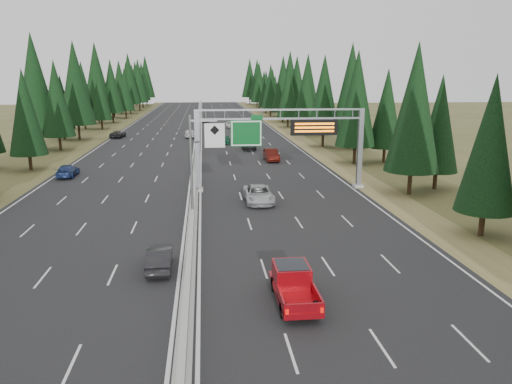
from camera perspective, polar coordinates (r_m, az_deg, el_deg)
The scene contains 19 objects.
road at distance 92.84m, azimuth -6.61°, elevation 6.26°, with size 32.00×260.00×0.08m, color black.
shoulder_right at distance 94.35m, azimuth 4.33°, elevation 6.41°, with size 3.60×260.00×0.06m, color olive.
shoulder_left at distance 94.72m, azimuth -17.49°, elevation 5.87°, with size 3.60×260.00×0.06m, color #4B4B23.
median_barrier at distance 92.80m, azimuth -6.61°, elevation 6.49°, with size 0.70×260.00×0.85m.
sign_gantry at distance 48.07m, azimuth 3.56°, elevation 6.36°, with size 16.75×0.98×7.80m.
hov_sign_pole at distance 37.67m, azimuth -6.55°, elevation 3.62°, with size 2.80×0.50×8.00m.
tree_row_right at distance 83.82m, azimuth 8.65°, elevation 11.70°, with size 11.81×242.82×18.47m.
tree_row_left at distance 93.71m, azimuth -20.50°, elevation 11.33°, with size 11.57×242.57×18.99m.
silver_minivan at distance 43.58m, azimuth 0.29°, elevation -0.25°, with size 2.44×5.30×1.47m, color #B2B3B7.
red_pickup at distance 25.01m, azimuth 4.22°, elevation -10.13°, with size 1.82×5.09×1.66m.
car_ahead_green at distance 82.77m, azimuth -3.57°, elevation 6.01°, with size 1.63×4.06×1.38m, color #125132.
car_ahead_dkred at distance 65.49m, azimuth 1.76°, elevation 4.25°, with size 1.63×4.69×1.54m, color #4D100B.
car_ahead_dkgrey at distance 75.81m, azimuth -0.84°, elevation 5.40°, with size 1.97×4.86×1.41m, color black.
car_ahead_white at distance 109.70m, azimuth -2.90°, elevation 7.71°, with size 2.14×4.65×1.29m, color white.
car_ahead_far at distance 122.66m, azimuth -5.80°, elevation 8.24°, with size 1.58×3.93×1.34m, color black.
car_onc_near at distance 29.14m, azimuth -11.00°, elevation -7.50°, with size 1.36×3.89×1.28m, color black.
car_onc_blue at distance 58.74m, azimuth -20.74°, elevation 2.28°, with size 1.85×4.55×1.32m, color navy.
car_onc_white at distance 91.90m, azimuth -7.57°, elevation 6.67°, with size 1.82×4.52×1.54m, color silver.
car_onc_far at distance 94.32m, azimuth -15.51°, elevation 6.40°, with size 2.14×4.63×1.29m, color black.
Camera 1 is at (0.99, -12.21, 10.81)m, focal length 35.00 mm.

